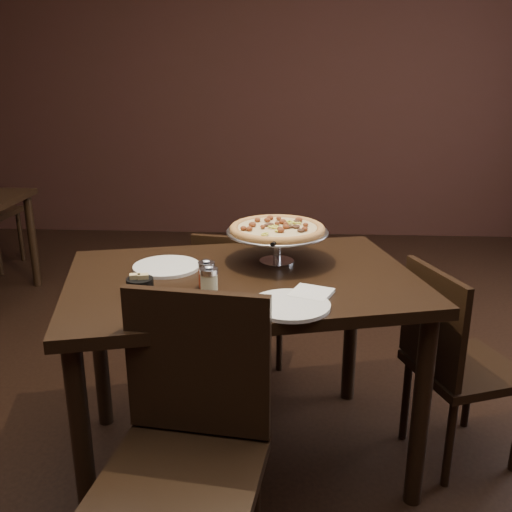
{
  "coord_description": "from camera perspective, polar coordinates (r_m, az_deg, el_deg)",
  "views": [
    {
      "loc": [
        0.27,
        -2.09,
        1.58
      ],
      "look_at": [
        0.14,
        0.01,
        0.89
      ],
      "focal_mm": 40.0,
      "sensor_mm": 36.0,
      "label": 1
    }
  ],
  "objects": [
    {
      "name": "pizza_stand",
      "position": [
        2.31,
        2.14,
        2.68
      ],
      "size": [
        0.42,
        0.42,
        0.17
      ],
      "color": "silver",
      "rests_on": "dining_table"
    },
    {
      "name": "plate_left",
      "position": [
        2.31,
        -8.94,
        -1.06
      ],
      "size": [
        0.27,
        0.27,
        0.01
      ],
      "primitive_type": "cylinder",
      "color": "white",
      "rests_on": "dining_table"
    },
    {
      "name": "plate_near",
      "position": [
        1.91,
        3.42,
        -4.94
      ],
      "size": [
        0.27,
        0.27,
        0.01
      ],
      "primitive_type": "cylinder",
      "color": "white",
      "rests_on": "dining_table"
    },
    {
      "name": "chair_far",
      "position": [
        2.85,
        -1.64,
        -4.94
      ],
      "size": [
        0.46,
        0.46,
        0.85
      ],
      "rotation": [
        0.0,
        0.0,
        2.97
      ],
      "color": "black",
      "rests_on": "ground"
    },
    {
      "name": "chair_side",
      "position": [
        2.48,
        19.08,
        -9.66
      ],
      "size": [
        0.51,
        0.51,
        0.86
      ],
      "rotation": [
        0.0,
        0.0,
        1.92
      ],
      "color": "black",
      "rests_on": "ground"
    },
    {
      "name": "chair_near",
      "position": [
        1.78,
        -6.89,
        -18.28
      ],
      "size": [
        0.51,
        0.51,
        0.97
      ],
      "rotation": [
        0.0,
        0.0,
        -0.13
      ],
      "color": "black",
      "rests_on": "ground"
    },
    {
      "name": "packet_caddy",
      "position": [
        2.05,
        -11.52,
        -2.91
      ],
      "size": [
        0.1,
        0.1,
        0.07
      ],
      "rotation": [
        0.0,
        0.0,
        0.24
      ],
      "color": "black",
      "rests_on": "dining_table"
    },
    {
      "name": "napkin_stack",
      "position": [
        2.01,
        5.54,
        -3.77
      ],
      "size": [
        0.17,
        0.17,
        0.01
      ],
      "primitive_type": "cube",
      "rotation": [
        0.0,
        0.0,
        -0.37
      ],
      "color": "white",
      "rests_on": "dining_table"
    },
    {
      "name": "room",
      "position": [
        2.14,
        -2.17,
        13.23
      ],
      "size": [
        6.04,
        7.04,
        2.84
      ],
      "color": "black",
      "rests_on": "ground"
    },
    {
      "name": "dining_table",
      "position": [
        2.23,
        -1.36,
        -4.65
      ],
      "size": [
        1.5,
        1.18,
        0.83
      ],
      "rotation": [
        0.0,
        0.0,
        0.24
      ],
      "color": "black",
      "rests_on": "ground"
    },
    {
      "name": "serving_spatula",
      "position": [
        2.16,
        2.09,
        1.43
      ],
      "size": [
        0.13,
        0.13,
        0.02
      ],
      "rotation": [
        0.0,
        0.0,
        -0.27
      ],
      "color": "silver",
      "rests_on": "pizza_stand"
    },
    {
      "name": "parmesan_shaker",
      "position": [
        2.0,
        -4.72,
        -2.52
      ],
      "size": [
        0.06,
        0.06,
        0.11
      ],
      "color": "beige",
      "rests_on": "dining_table"
    },
    {
      "name": "pepper_flake_shaker",
      "position": [
        2.07,
        -4.97,
        -1.81
      ],
      "size": [
        0.06,
        0.06,
        0.11
      ],
      "color": "maroon",
      "rests_on": "dining_table"
    }
  ]
}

